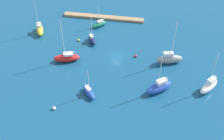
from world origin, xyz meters
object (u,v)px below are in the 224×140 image
sailboat_green_by_breakwater (99,24)px  sailboat_blue_lone_north (159,87)px  pier_dock (104,17)px  sailboat_navy_far_south (92,40)px  mooring_buoy_white (54,108)px  sailboat_gray_lone_south (169,59)px  sailboat_white_outer_mooring (209,86)px  mooring_buoy_red (136,56)px  sailboat_yellow_east_end (40,29)px  mooring_buoy_yellow (79,40)px  sailboat_red_west_end (67,58)px  sailboat_blue_mid_basin (89,92)px

sailboat_green_by_breakwater → sailboat_blue_lone_north: 33.53m
pier_dock → sailboat_navy_far_south: 14.34m
sailboat_blue_lone_north → mooring_buoy_white: size_ratio=14.04×
mooring_buoy_white → sailboat_green_by_breakwater: bearing=-95.6°
sailboat_gray_lone_south → sailboat_white_outer_mooring: size_ratio=1.09×
sailboat_green_by_breakwater → sailboat_navy_far_south: 9.06m
mooring_buoy_red → sailboat_blue_lone_north: bearing=119.0°
sailboat_yellow_east_end → sailboat_white_outer_mooring: 53.44m
mooring_buoy_red → mooring_buoy_yellow: size_ratio=1.05×
mooring_buoy_white → mooring_buoy_yellow: 27.56m
sailboat_green_by_breakwater → sailboat_navy_far_south: (0.50, 9.05, 0.08)m
sailboat_yellow_east_end → sailboat_navy_far_south: (-17.40, 2.33, -0.35)m
sailboat_yellow_east_end → sailboat_red_west_end: 17.27m
mooring_buoy_red → sailboat_gray_lone_south: bearing=173.6°
sailboat_gray_lone_south → sailboat_white_outer_mooring: sailboat_gray_lone_south is taller
sailboat_blue_lone_north → sailboat_navy_far_south: bearing=-77.0°
sailboat_blue_lone_north → mooring_buoy_red: bearing=-97.8°
sailboat_white_outer_mooring → sailboat_blue_lone_north: 12.50m
sailboat_red_west_end → mooring_buoy_yellow: sailboat_red_west_end is taller
sailboat_blue_lone_north → mooring_buoy_white: sailboat_blue_lone_north is taller
sailboat_yellow_east_end → sailboat_navy_far_south: size_ratio=1.29×
sailboat_navy_far_south → mooring_buoy_red: (-13.84, 4.95, -0.60)m
sailboat_white_outer_mooring → mooring_buoy_red: (19.27, -10.17, -1.03)m
sailboat_green_by_breakwater → mooring_buoy_white: sailboat_green_by_breakwater is taller
pier_dock → sailboat_gray_lone_south: sailboat_gray_lone_south is taller
pier_dock → sailboat_navy_far_south: bearing=86.4°
sailboat_white_outer_mooring → mooring_buoy_yellow: bearing=-74.1°
sailboat_blue_mid_basin → sailboat_red_west_end: bearing=177.1°
sailboat_red_west_end → sailboat_white_outer_mooring: size_ratio=1.12×
sailboat_yellow_east_end → mooring_buoy_yellow: bearing=56.6°
pier_dock → sailboat_blue_mid_basin: 36.00m
sailboat_gray_lone_south → sailboat_blue_lone_north: (2.43, 11.57, -0.05)m
sailboat_gray_lone_south → mooring_buoy_red: size_ratio=17.24×
sailboat_yellow_east_end → mooring_buoy_white: size_ratio=14.38×
sailboat_green_by_breakwater → sailboat_red_west_end: bearing=28.4°
sailboat_gray_lone_south → sailboat_blue_lone_north: size_ratio=1.14×
sailboat_yellow_east_end → mooring_buoy_white: sailboat_yellow_east_end is taller
sailboat_navy_far_south → sailboat_blue_lone_north: bearing=19.4°
sailboat_green_by_breakwater → sailboat_navy_far_south: bearing=41.7°
sailboat_blue_mid_basin → mooring_buoy_red: (-9.91, -16.62, -0.53)m
sailboat_gray_lone_south → sailboat_white_outer_mooring: 13.39m
sailboat_white_outer_mooring → mooring_buoy_yellow: (37.37, -15.13, -1.05)m
sailboat_green_by_breakwater → sailboat_gray_lone_south: size_ratio=0.59×
sailboat_blue_mid_basin → sailboat_green_by_breakwater: 30.81m
sailboat_yellow_east_end → pier_dock: bearing=99.8°
sailboat_blue_lone_north → sailboat_blue_mid_basin: bearing=-23.6°
pier_dock → sailboat_white_outer_mooring: bearing=137.6°
sailboat_navy_far_south → pier_dock: bearing=146.0°
sailboat_green_by_breakwater → sailboat_white_outer_mooring: size_ratio=0.64×
pier_dock → sailboat_blue_lone_north: (-19.96, 31.88, 1.03)m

